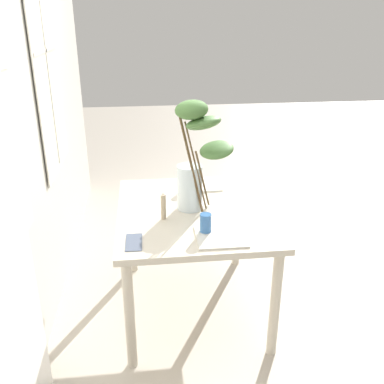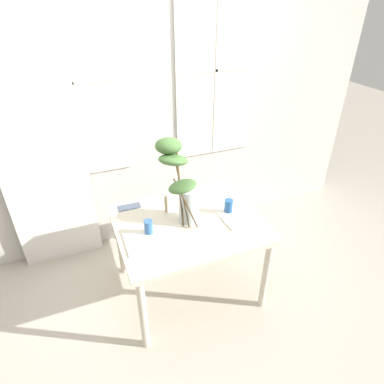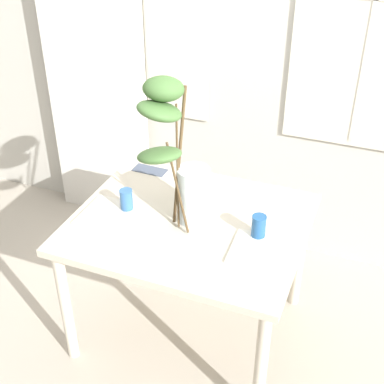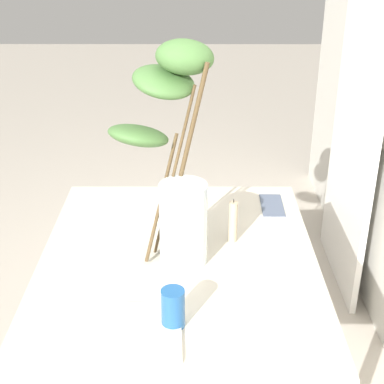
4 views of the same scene
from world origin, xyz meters
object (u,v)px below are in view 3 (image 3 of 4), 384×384
Objects in this scene: dining_table at (189,235)px; drinking_glass_blue_left at (126,200)px; plate_square_left at (110,215)px; drinking_glass_blue_right at (259,227)px; plate_square_right at (259,251)px; pillar_candle at (182,183)px; vase_with_branches at (178,159)px.

dining_table is 0.35m from drinking_glass_blue_left.
drinking_glass_blue_left is 0.11m from plate_square_left.
drinking_glass_blue_right reaches higher than dining_table.
plate_square_right is (0.38, -0.11, 0.09)m from dining_table.
drinking_glass_blue_right is at bearing 108.75° from plate_square_right.
drinking_glass_blue_left is at bearing -174.50° from dining_table.
drinking_glass_blue_left reaches higher than plate_square_left.
pillar_candle reaches higher than drinking_glass_blue_right.
drinking_glass_blue_right is 0.43× the size of plate_square_left.
vase_with_branches is 6.14× the size of drinking_glass_blue_left.
drinking_glass_blue_left reaches higher than dining_table.
plate_square_left is at bearing 179.89° from plate_square_right.
plate_square_right is at bearing -71.25° from drinking_glass_blue_right.
drinking_glass_blue_left is (-0.27, -0.02, -0.28)m from vase_with_branches.
dining_table is at bearing -58.88° from pillar_candle.
vase_with_branches is at bearing 167.15° from plate_square_right.
plate_square_left is (-0.38, -0.11, 0.09)m from dining_table.
dining_table is 9.62× the size of drinking_glass_blue_left.
pillar_candle is at bearing 107.91° from vase_with_branches.
pillar_candle is (-0.46, 0.19, 0.02)m from drinking_glass_blue_right.
vase_with_branches reaches higher than drinking_glass_blue_right.
drinking_glass_blue_left is 0.67m from drinking_glass_blue_right.
drinking_glass_blue_right reaches higher than drinking_glass_blue_left.
drinking_glass_blue_right reaches higher than plate_square_left.
drinking_glass_blue_right is at bearing -0.96° from dining_table.
dining_table is 6.75× the size of pillar_candle.
plate_square_left is at bearing -126.90° from drinking_glass_blue_left.
drinking_glass_blue_left is 0.43× the size of plate_square_left.
drinking_glass_blue_left is at bearing 53.10° from plate_square_left.
drinking_glass_blue_right is at bearing 0.62° from vase_with_branches.
dining_table is 9.52× the size of drinking_glass_blue_right.
vase_with_branches reaches higher than drinking_glass_blue_left.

